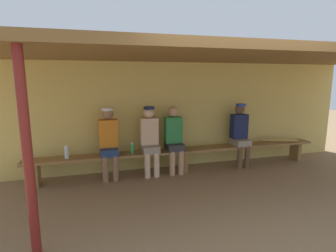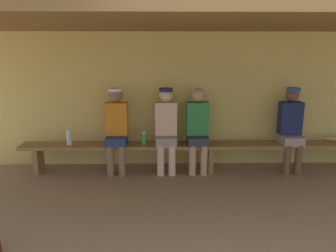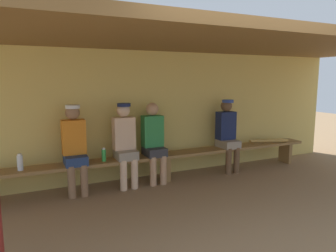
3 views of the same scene
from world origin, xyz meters
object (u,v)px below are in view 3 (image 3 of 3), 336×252
(bench, at_px, (165,158))
(water_bottle_clear, at_px, (104,155))
(player_with_sunglasses, at_px, (154,139))
(baseball_bat, at_px, (269,141))
(player_in_red, at_px, (125,141))
(player_rightmost, at_px, (75,145))
(water_bottle_green, at_px, (20,162))
(player_near_post, at_px, (227,132))

(bench, height_order, water_bottle_clear, water_bottle_clear)
(player_with_sunglasses, relative_size, baseball_bat, 1.71)
(player_in_red, bearing_deg, water_bottle_clear, -175.81)
(baseball_bat, bearing_deg, player_with_sunglasses, -160.48)
(bench, distance_m, player_in_red, 0.79)
(player_rightmost, xyz_separation_m, water_bottle_clear, (0.43, -0.03, -0.19))
(player_rightmost, xyz_separation_m, water_bottle_green, (-0.75, -0.03, -0.17))
(water_bottle_clear, bearing_deg, player_in_red, 4.19)
(player_near_post, relative_size, player_in_red, 1.00)
(player_near_post, distance_m, baseball_bat, 1.05)
(player_near_post, bearing_deg, water_bottle_clear, -179.37)
(player_with_sunglasses, relative_size, water_bottle_clear, 6.43)
(bench, relative_size, baseball_bat, 7.68)
(water_bottle_clear, bearing_deg, bench, 1.21)
(player_near_post, distance_m, water_bottle_green, 3.51)
(bench, xyz_separation_m, player_in_red, (-0.70, 0.00, 0.36))
(bench, height_order, player_with_sunglasses, player_with_sunglasses)
(player_with_sunglasses, bearing_deg, player_rightmost, 179.98)
(bench, bearing_deg, player_in_red, 179.71)
(player_rightmost, relative_size, player_with_sunglasses, 1.01)
(water_bottle_green, relative_size, water_bottle_clear, 1.14)
(player_in_red, height_order, player_with_sunglasses, player_in_red)
(player_near_post, distance_m, player_in_red, 1.98)
(player_near_post, distance_m, water_bottle_clear, 2.34)
(bench, distance_m, player_with_sunglasses, 0.40)
(bench, xyz_separation_m, water_bottle_clear, (-1.06, -0.02, 0.17))
(player_near_post, height_order, player_in_red, same)
(player_in_red, xyz_separation_m, baseball_bat, (3.00, -0.00, -0.25))
(player_near_post, bearing_deg, player_with_sunglasses, -179.98)
(water_bottle_clear, bearing_deg, water_bottle_green, 179.96)
(player_rightmost, distance_m, water_bottle_green, 0.77)
(player_near_post, relative_size, player_with_sunglasses, 1.01)
(bench, relative_size, player_in_red, 4.46)
(player_in_red, height_order, baseball_bat, player_in_red)
(water_bottle_green, distance_m, water_bottle_clear, 1.17)
(bench, distance_m, baseball_bat, 2.30)
(bench, bearing_deg, player_rightmost, 179.86)
(player_in_red, xyz_separation_m, player_rightmost, (-0.78, 0.00, 0.00))
(baseball_bat, bearing_deg, player_in_red, -160.48)
(water_bottle_clear, distance_m, baseball_bat, 3.35)
(player_rightmost, height_order, player_with_sunglasses, player_rightmost)
(bench, xyz_separation_m, baseball_bat, (2.29, -0.00, 0.11))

